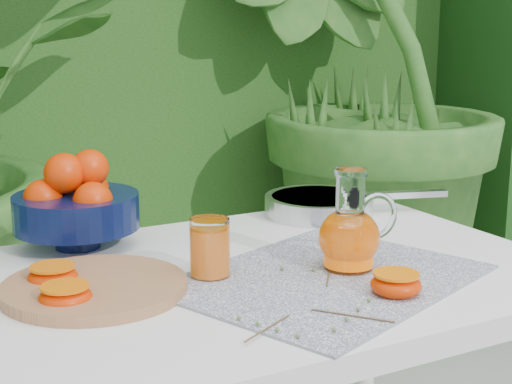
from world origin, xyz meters
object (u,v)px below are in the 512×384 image
saute_pan (320,204)px  fruit_bowl (75,203)px  juice_pitcher (350,235)px  white_table (262,315)px  cutting_board (95,287)px

saute_pan → fruit_bowl: bearing=178.4°
juice_pitcher → saute_pan: size_ratio=0.40×
white_table → fruit_bowl: size_ratio=3.50×
fruit_bowl → cutting_board: bearing=-100.2°
fruit_bowl → juice_pitcher: bearing=-44.3°
juice_pitcher → saute_pan: (0.16, 0.34, -0.04)m
fruit_bowl → saute_pan: fruit_bowl is taller
cutting_board → fruit_bowl: size_ratio=1.00×
cutting_board → fruit_bowl: fruit_bowl is taller
white_table → saute_pan: size_ratio=2.36×
fruit_bowl → saute_pan: bearing=-1.6°
white_table → fruit_bowl: 0.40m
fruit_bowl → juice_pitcher: fruit_bowl is taller
cutting_board → juice_pitcher: size_ratio=1.68×
cutting_board → juice_pitcher: (0.41, -0.10, 0.05)m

